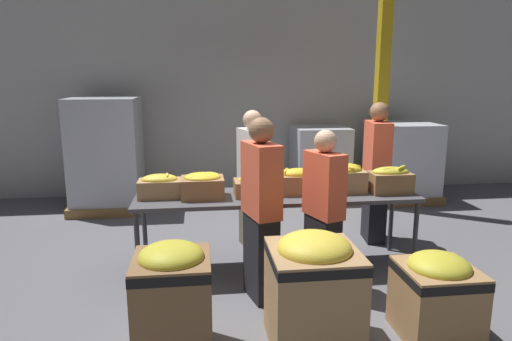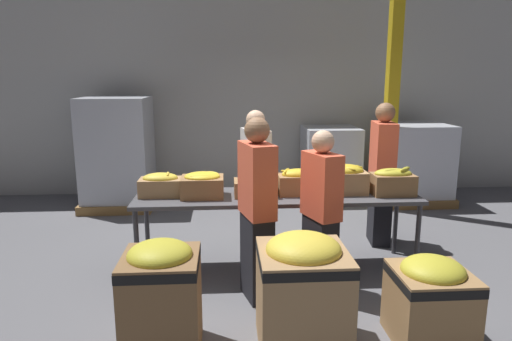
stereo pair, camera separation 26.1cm
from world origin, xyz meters
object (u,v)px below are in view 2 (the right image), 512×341
Objects in this scene: volunteer_0 at (256,180)px; support_pillar at (393,76)px; banana_box_2 at (255,185)px; pallet_stack_2 at (118,153)px; volunteer_1 at (321,213)px; volunteer_3 at (257,211)px; pallet_stack_1 at (330,164)px; volunteer_2 at (382,175)px; banana_box_1 at (202,184)px; donation_bin_0 at (162,295)px; sorting_table at (277,200)px; pallet_stack_0 at (413,163)px; donation_bin_2 at (431,298)px; banana_box_0 at (161,184)px; banana_box_5 at (393,181)px; banana_box_4 at (346,178)px; banana_box_3 at (298,182)px; donation_bin_1 at (303,288)px.

volunteer_0 is 2.80m from support_pillar.
pallet_stack_2 is at bearing 127.95° from banana_box_2.
volunteer_1 is 0.92× the size of volunteer_3.
pallet_stack_1 is at bearing 3.95° from pallet_stack_2.
volunteer_1 is 0.90× the size of volunteer_2.
volunteer_2 is (2.10, 0.68, -0.08)m from banana_box_1.
banana_box_1 is 1.53m from donation_bin_0.
sorting_table is 3.52m from pallet_stack_0.
pallet_stack_1 is at bearing 62.49° from banana_box_2.
donation_bin_2 is at bearing -2.04° from volunteer_2.
sorting_table is 1.21m from banana_box_0.
donation_bin_2 is (1.25, -1.45, -0.55)m from banana_box_2.
banana_box_0 is 1.00× the size of banana_box_5.
banana_box_4 is 0.36× the size of pallet_stack_1.
banana_box_1 is 1.24m from volunteer_1.
donation_bin_2 is (1.20, -2.09, -0.45)m from volunteer_0.
banana_box_0 is at bearing -68.11° from pallet_stack_2.
pallet_stack_1 is (0.85, 3.28, -0.19)m from volunteer_1.
sorting_table is at bearing 11.66° from volunteer_1.
pallet_stack_2 reaches higher than banana_box_5.
sorting_table is 1.90× the size of volunteer_1.
volunteer_1 is at bearing -57.84° from sorting_table.
pallet_stack_0 is (3.69, 2.43, -0.31)m from banana_box_0.
banana_box_3 reaches higher than donation_bin_0.
volunteer_1 is 0.61m from volunteer_3.
banana_box_1 is 2.89m from pallet_stack_2.
support_pillar is at bearing -42.88° from pallet_stack_1.
pallet_stack_0 reaches higher than banana_box_4.
banana_box_5 is 0.48× the size of donation_bin_1.
banana_box_2 is at bearing -52.05° from pallet_stack_2.
banana_box_1 is 0.28× the size of volunteer_1.
donation_bin_1 is (-0.32, -0.90, -0.29)m from volunteer_1.
pallet_stack_1 is at bearing 168.84° from pallet_stack_0.
pallet_stack_0 is at bearing 53.98° from banana_box_4.
support_pillar is (2.17, 2.70, 1.17)m from volunteer_3.
banana_box_1 reaches higher than donation_bin_2.
pallet_stack_1 is at bearing -38.06° from volunteer_3.
volunteer_1 reaches higher than donation_bin_1.
banana_box_3 is at bearing 15.44° from volunteer_0.
support_pillar is 2.37× the size of pallet_stack_2.
volunteer_2 is at bearing -27.61° from pallet_stack_2.
banana_box_1 is 0.63× the size of donation_bin_2.
volunteer_2 is 2.17m from pallet_stack_0.
pallet_stack_1 reaches higher than banana_box_0.
sorting_table reaches higher than donation_bin_2.
sorting_table is 2.32× the size of pallet_stack_0.
volunteer_0 is at bearing 146.19° from banana_box_4.
banana_box_3 is 0.62× the size of donation_bin_2.
volunteer_1 is 1.30× the size of pallet_stack_1.
banana_box_0 is at bearing 177.40° from banana_box_5.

